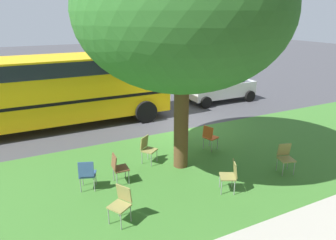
% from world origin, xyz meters
% --- Properties ---
extents(ground, '(80.00, 80.00, 0.00)m').
position_xyz_m(ground, '(0.00, 0.00, 0.00)').
color(ground, '#424247').
extents(grass_verge, '(48.00, 6.00, 0.01)m').
position_xyz_m(grass_verge, '(0.00, 3.20, 0.00)').
color(grass_verge, '#3D752D').
rests_on(grass_verge, ground).
extents(street_tree, '(5.82, 5.82, 6.72)m').
position_xyz_m(street_tree, '(1.71, 2.94, 4.55)').
color(street_tree, brown).
rests_on(street_tree, ground).
extents(chair_0, '(0.58, 0.58, 0.88)m').
position_xyz_m(chair_0, '(2.56, 2.28, 0.52)').
color(chair_0, olive).
rests_on(chair_0, ground).
extents(chair_1, '(0.57, 0.56, 0.88)m').
position_xyz_m(chair_1, '(1.24, 4.81, 0.52)').
color(chair_1, olive).
rests_on(chair_1, ground).
extents(chair_2, '(0.53, 0.53, 0.88)m').
position_xyz_m(chair_2, '(0.24, 2.32, 0.52)').
color(chair_2, '#C64C1E').
rests_on(chair_2, ground).
extents(chair_3, '(0.57, 0.57, 0.88)m').
position_xyz_m(chair_3, '(4.22, 4.75, 0.52)').
color(chair_3, olive).
rests_on(chair_3, ground).
extents(chair_4, '(0.51, 0.52, 0.88)m').
position_xyz_m(chair_4, '(-0.89, 4.65, 0.52)').
color(chair_4, olive).
rests_on(chair_4, ground).
extents(chair_5, '(0.44, 0.44, 0.88)m').
position_xyz_m(chair_5, '(3.77, 3.09, 0.52)').
color(chair_5, brown).
rests_on(chair_5, ground).
extents(chair_6, '(0.53, 0.54, 0.88)m').
position_xyz_m(chair_6, '(4.62, 3.08, 0.52)').
color(chair_6, '#335184').
rests_on(chair_6, ground).
extents(parked_car, '(3.70, 1.92, 1.65)m').
position_xyz_m(parked_car, '(-3.81, -2.80, 0.84)').
color(parked_car, silver).
rests_on(parked_car, ground).
extents(school_bus, '(10.40, 2.80, 2.88)m').
position_xyz_m(school_bus, '(5.13, -2.56, 1.76)').
color(school_bus, yellow).
rests_on(school_bus, ground).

